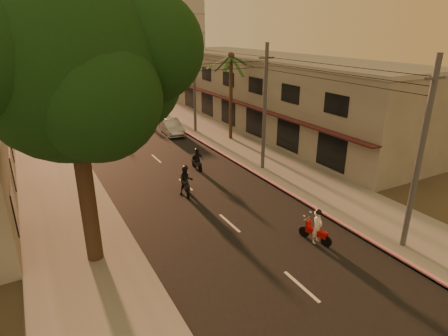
{
  "coord_description": "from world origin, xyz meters",
  "views": [
    {
      "loc": [
        -8.8,
        -13.52,
        9.96
      ],
      "look_at": [
        1.31,
        5.01,
        1.96
      ],
      "focal_mm": 30.0,
      "sensor_mm": 36.0,
      "label": 1
    }
  ],
  "objects": [
    {
      "name": "road",
      "position": [
        0.0,
        20.0,
        0.01
      ],
      "size": [
        10.0,
        140.0,
        0.02
      ],
      "primitive_type": "cube",
      "color": "black",
      "rests_on": "ground"
    },
    {
      "name": "sidewalk_right",
      "position": [
        7.5,
        20.0,
        0.06
      ],
      "size": [
        5.0,
        140.0,
        0.12
      ],
      "primitive_type": "cube",
      "color": "slate",
      "rests_on": "ground"
    },
    {
      "name": "filler_right",
      "position": [
        14.0,
        45.0,
        3.0
      ],
      "size": [
        8.0,
        14.0,
        6.0
      ],
      "primitive_type": "cube",
      "color": "#9F9B8F",
      "rests_on": "ground"
    },
    {
      "name": "shophouse_row",
      "position": [
        13.95,
        18.0,
        3.65
      ],
      "size": [
        8.8,
        34.2,
        7.3
      ],
      "color": "gray",
      "rests_on": "ground"
    },
    {
      "name": "curb_stripe",
      "position": [
        5.1,
        15.0,
        0.1
      ],
      "size": [
        0.2,
        60.0,
        0.2
      ],
      "primitive_type": "cube",
      "color": "red",
      "rests_on": "ground"
    },
    {
      "name": "scooter_far_a",
      "position": [
        -1.38,
        25.83,
        0.86
      ],
      "size": [
        1.21,
        1.84,
        1.88
      ],
      "rotation": [
        0.0,
        0.0,
        0.33
      ],
      "color": "black",
      "rests_on": "ground"
    },
    {
      "name": "utility_poles",
      "position": [
        6.2,
        20.0,
        6.54
      ],
      "size": [
        1.2,
        48.26,
        9.0
      ],
      "color": "#38383A",
      "rests_on": "ground"
    },
    {
      "name": "scooter_mid_b",
      "position": [
        1.86,
        10.18,
        0.75
      ],
      "size": [
        0.95,
        1.72,
        1.69
      ],
      "rotation": [
        0.0,
        0.0,
        -0.02
      ],
      "color": "black",
      "rests_on": "ground"
    },
    {
      "name": "scooter_far_b",
      "position": [
        2.71,
        28.06,
        0.8
      ],
      "size": [
        1.08,
        1.8,
        1.77
      ],
      "rotation": [
        0.0,
        0.0,
        -0.0
      ],
      "color": "black",
      "rests_on": "ground"
    },
    {
      "name": "palm_tree",
      "position": [
        8.0,
        16.0,
        7.15
      ],
      "size": [
        5.0,
        5.0,
        8.2
      ],
      "color": "black",
      "rests_on": "ground"
    },
    {
      "name": "sidewalk_left",
      "position": [
        -7.5,
        20.0,
        0.06
      ],
      "size": [
        5.0,
        140.0,
        0.12
      ],
      "primitive_type": "cube",
      "color": "slate",
      "rests_on": "ground"
    },
    {
      "name": "broadleaf_tree",
      "position": [
        -6.61,
        2.14,
        8.48
      ],
      "size": [
        9.6,
        8.7,
        12.1
      ],
      "color": "black",
      "rests_on": "ground"
    },
    {
      "name": "ground",
      "position": [
        0.0,
        0.0,
        0.0
      ],
      "size": [
        160.0,
        160.0,
        0.0
      ],
      "primitive_type": "plane",
      "color": "#383023",
      "rests_on": "ground"
    },
    {
      "name": "scooter_mid_a",
      "position": [
        -0.56,
        6.59,
        0.89
      ],
      "size": [
        1.21,
        1.95,
        1.95
      ],
      "rotation": [
        0.0,
        0.0,
        -0.24
      ],
      "color": "black",
      "rests_on": "ground"
    },
    {
      "name": "scooter_red",
      "position": [
        2.82,
        -1.66,
        0.8
      ],
      "size": [
        0.92,
        1.79,
        1.8
      ],
      "rotation": [
        0.0,
        0.0,
        0.28
      ],
      "color": "black",
      "rests_on": "ground"
    },
    {
      "name": "distant_tower",
      "position": [
        16.0,
        56.0,
        14.0
      ],
      "size": [
        12.1,
        12.1,
        28.0
      ],
      "color": "#B7B5B2",
      "rests_on": "ground"
    },
    {
      "name": "parked_car",
      "position": [
        3.77,
        20.38,
        0.73
      ],
      "size": [
        2.28,
        4.69,
        1.46
      ],
      "primitive_type": "imported",
      "rotation": [
        0.0,
        0.0,
        -0.08
      ],
      "color": "#9B9EA3",
      "rests_on": "ground"
    }
  ]
}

